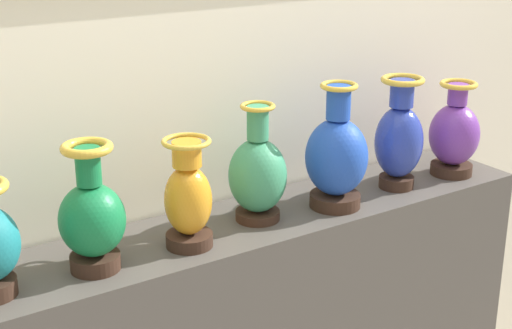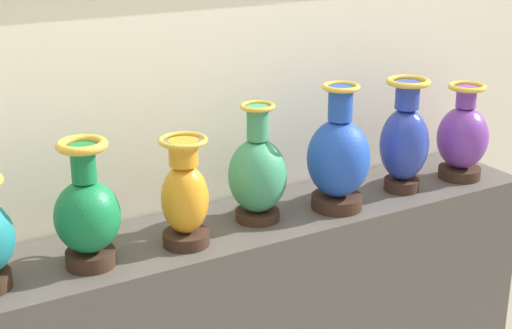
% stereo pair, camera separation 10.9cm
% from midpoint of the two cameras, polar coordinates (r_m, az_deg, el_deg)
% --- Properties ---
extents(back_wall, '(4.09, 0.14, 2.89)m').
position_cam_midpoint_polar(back_wall, '(2.33, -1.63, 8.32)').
color(back_wall, beige).
rests_on(back_wall, ground_plane).
extents(vase_emerald, '(0.17, 0.17, 0.34)m').
position_cam_midpoint_polar(vase_emerald, '(1.97, -10.87, -3.64)').
color(vase_emerald, '#382319').
rests_on(vase_emerald, display_shelf).
extents(vase_amber, '(0.13, 0.13, 0.30)m').
position_cam_midpoint_polar(vase_amber, '(2.06, -3.79, -2.44)').
color(vase_amber, '#382319').
rests_on(vase_amber, display_shelf).
extents(vase_jade, '(0.17, 0.17, 0.35)m').
position_cam_midpoint_polar(vase_jade, '(2.21, 1.47, -0.75)').
color(vase_jade, '#382319').
rests_on(vase_jade, display_shelf).
extents(vase_sapphire, '(0.19, 0.19, 0.38)m').
position_cam_midpoint_polar(vase_sapphire, '(2.31, 7.48, 0.43)').
color(vase_sapphire, '#382319').
rests_on(vase_sapphire, display_shelf).
extents(vase_cobalt, '(0.16, 0.16, 0.37)m').
position_cam_midpoint_polar(vase_cobalt, '(2.49, 12.18, 1.74)').
color(vase_cobalt, '#382319').
rests_on(vase_cobalt, display_shelf).
extents(vase_violet, '(0.17, 0.17, 0.32)m').
position_cam_midpoint_polar(vase_violet, '(2.65, 16.21, 1.91)').
color(vase_violet, '#382319').
rests_on(vase_violet, display_shelf).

